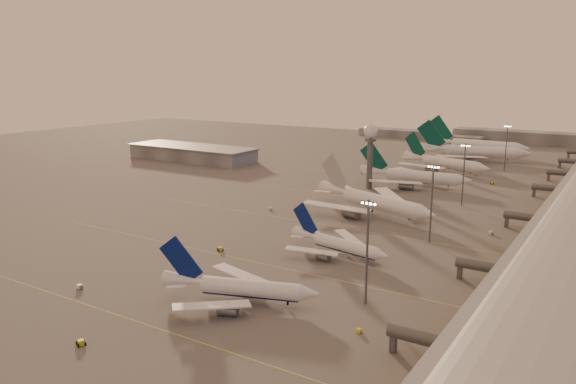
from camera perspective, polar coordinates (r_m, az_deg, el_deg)
The scene contains 25 objects.
ground at distance 165.13m, azimuth -10.89°, elevation -6.79°, with size 700.00×700.00×0.00m, color #525050.
taxiway_markings at distance 193.63m, azimuth 7.21°, elevation -3.79°, with size 180.00×185.25×0.02m.
hangar at distance 344.03m, azimuth -9.71°, elevation 3.95°, with size 82.00×27.00×8.50m.
radar_tower at distance 256.79m, azimuth 8.37°, elevation 4.93°, with size 6.40×6.40×31.10m.
mast_a at distance 129.77m, azimuth 8.05°, elevation -5.62°, with size 3.60×0.56×25.00m.
mast_b at distance 180.57m, azimuth 14.39°, elevation -0.77°, with size 3.60×0.56×25.00m.
mast_c at distance 233.81m, azimuth 17.42°, elevation 1.98°, with size 3.60×0.56×25.00m.
mast_d at distance 321.17m, azimuth 21.29°, elevation 4.39°, with size 3.60×0.56×25.00m.
distant_horizon at distance 453.35m, azimuth 18.68°, elevation 5.41°, with size 165.00×37.50×9.00m.
narrowbody_near at distance 133.44m, azimuth -4.95°, elevation -9.90°, with size 37.53×29.45×15.20m.
narrowbody_mid at distance 166.05m, azimuth 5.15°, elevation -5.49°, with size 34.85×27.56×13.73m.
widebody_white at distance 214.36m, azimuth 8.72°, elevation -1.28°, with size 55.74×43.89×20.48m.
greentail_a at distance 269.46m, azimuth 12.72°, elevation 1.33°, with size 53.89×43.45×19.56m.
greentail_b at distance 312.41m, azimuth 15.66°, elevation 2.67°, with size 52.29×41.51×19.78m.
greentail_c at distance 353.33m, azimuth 18.29°, elevation 3.70°, with size 65.25×52.18×23.96m.
greentail_d at distance 383.57m, azimuth 18.65°, elevation 4.32°, with size 66.25×53.37×24.05m.
gsv_truck_a at distance 150.20m, azimuth -20.31°, elevation -8.83°, with size 5.98×2.48×2.37m.
gsv_tug_near at distance 122.01m, azimuth -20.29°, elevation -14.19°, with size 3.65×4.40×1.09m.
gsv_catering_a at distance 120.10m, azimuth 7.32°, elevation -13.26°, with size 4.41×2.14×3.60m.
gsv_tug_mid at distance 171.08m, azimuth -6.90°, elevation -5.78°, with size 4.38×3.99×1.08m.
gsv_truck_b at distance 169.83m, azimuth 8.86°, elevation -5.82°, with size 5.15×3.39×1.96m.
gsv_truck_c at distance 218.43m, azimuth -1.71°, elevation -1.54°, with size 5.39×4.83×2.16m.
gsv_catering_b at distance 197.59m, azimuth 19.99°, elevation -3.46°, with size 5.92×3.86×4.47m.
gsv_tug_far at distance 229.08m, azimuth 7.69°, elevation -1.14°, with size 4.09×3.84×1.01m.
gsv_tug_hangar at distance 284.30m, azimuth 20.01°, elevation 0.85°, with size 3.93×3.02×0.99m.
Camera 1 is at (107.84, -113.03, 53.48)m, focal length 35.00 mm.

